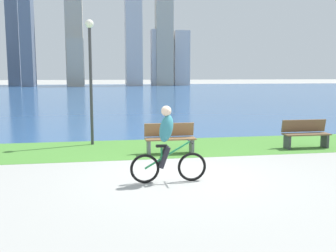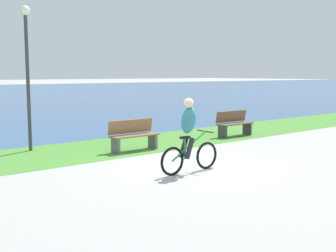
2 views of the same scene
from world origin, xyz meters
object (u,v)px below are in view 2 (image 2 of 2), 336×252
(cyclist_lead, at_px, (189,136))
(lamppost_tall, at_px, (27,58))
(bench_far_along_path, at_px, (133,135))
(bench_near_path, at_px, (234,124))

(cyclist_lead, height_order, lamppost_tall, lamppost_tall)
(bench_far_along_path, bearing_deg, bench_near_path, 1.54)
(cyclist_lead, bearing_deg, bench_far_along_path, 78.68)
(cyclist_lead, distance_m, lamppost_tall, 5.54)
(cyclist_lead, bearing_deg, bench_near_path, 32.19)
(cyclist_lead, relative_size, lamppost_tall, 0.41)
(bench_far_along_path, height_order, lamppost_tall, lamppost_tall)
(cyclist_lead, xyz_separation_m, bench_near_path, (5.05, 3.18, -0.39))
(lamppost_tall, bearing_deg, cyclist_lead, -71.02)
(bench_near_path, bearing_deg, cyclist_lead, -147.81)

